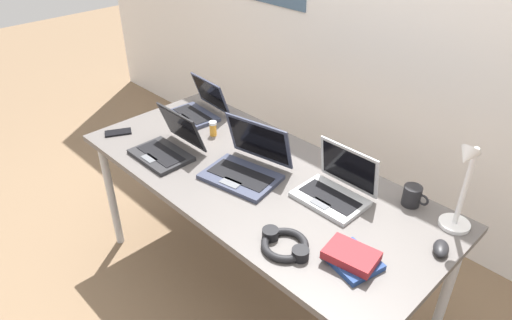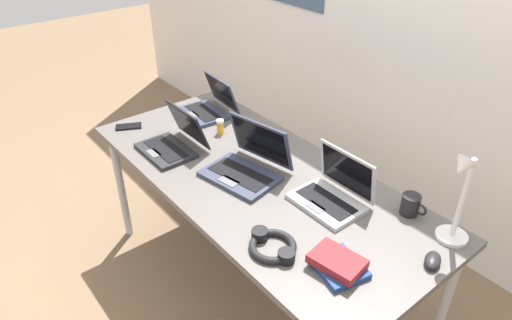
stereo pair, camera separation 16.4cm
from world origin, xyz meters
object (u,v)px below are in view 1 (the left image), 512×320
Objects in this scene: laptop_near_mouse at (198,109)px; headphones at (285,244)px; book_stack at (352,258)px; coffee_mug at (412,196)px; laptop_by_keyboard at (246,165)px; desk_lamp at (462,188)px; cell_phone at (118,132)px; laptop_front_right at (336,189)px; laptop_mid_desk at (167,146)px; computer_mouse at (441,248)px; pill_bottle at (213,128)px.

headphones is (1.08, -0.44, -0.03)m from laptop_near_mouse.
laptop_near_mouse is 1.45× the size of book_stack.
coffee_mug is at bearing 71.38° from headphones.
laptop_by_keyboard is at bearing -152.27° from coffee_mug.
coffee_mug is (0.64, 0.34, -0.00)m from laptop_by_keyboard.
laptop_near_mouse is (-1.46, -0.09, -0.16)m from desk_lamp.
cell_phone is 1.20× the size of coffee_mug.
laptop_front_right is at bearing 99.02° from headphones.
cell_phone is at bearing -169.20° from laptop_mid_desk.
coffee_mug is at bearing 93.49° from book_stack.
laptop_by_keyboard is 0.88m from computer_mouse.
laptop_by_keyboard reaches higher than computer_mouse.
book_stack is at bearing 1.83° from laptop_mid_desk.
laptop_by_keyboard is 1.84× the size of book_stack.
computer_mouse is at bearing -38.46° from coffee_mug.
pill_bottle is at bearing 157.00° from headphones.
pill_bottle is at bearing 161.97° from laptop_by_keyboard.
headphones is at bearing -22.35° from laptop_near_mouse.
cell_phone is 1.21m from headphones.
coffee_mug is at bearing 36.81° from laptop_front_right.
coffee_mug is (1.40, 0.56, 0.04)m from cell_phone.
laptop_mid_desk reaches higher than cell_phone.
laptop_mid_desk reaches higher than headphones.
coffee_mug reaches higher than headphones.
laptop_mid_desk is at bearing -154.74° from coffee_mug.
coffee_mug is (-0.22, 0.18, 0.03)m from computer_mouse.
laptop_by_keyboard is at bearing 21.08° from laptop_mid_desk.
cell_phone is at bearing -175.90° from book_stack.
desk_lamp is 1.25m from pill_bottle.
coffee_mug is at bearing 169.95° from desk_lamp.
laptop_mid_desk is 1.07m from book_stack.
book_stack is (1.06, -0.25, -0.01)m from pill_bottle.
laptop_front_right is 0.78m from pill_bottle.
book_stack is (0.28, -0.27, -0.02)m from laptop_front_right.
laptop_mid_desk is 0.43m from laptop_near_mouse.
laptop_near_mouse reaches higher than pill_bottle.
laptop_front_right is 0.39m from book_stack.
coffee_mug reaches higher than book_stack.
laptop_by_keyboard reaches higher than laptop_mid_desk.
laptop_mid_desk is (-1.23, -0.46, -0.15)m from desk_lamp.
desk_lamp is 4.17× the size of computer_mouse.
laptop_front_right reaches higher than pill_bottle.
laptop_front_right is 1.21m from cell_phone.
laptop_mid_desk is 0.37m from cell_phone.
book_stack is at bearing 26.67° from headphones.
laptop_front_right reaches higher than laptop_near_mouse.
pill_bottle is at bearing 157.53° from computer_mouse.
laptop_by_keyboard is at bearing 43.58° from cell_phone.
cell_phone is 0.65× the size of book_stack.
pill_bottle is (-0.78, -0.02, -0.00)m from laptop_front_right.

